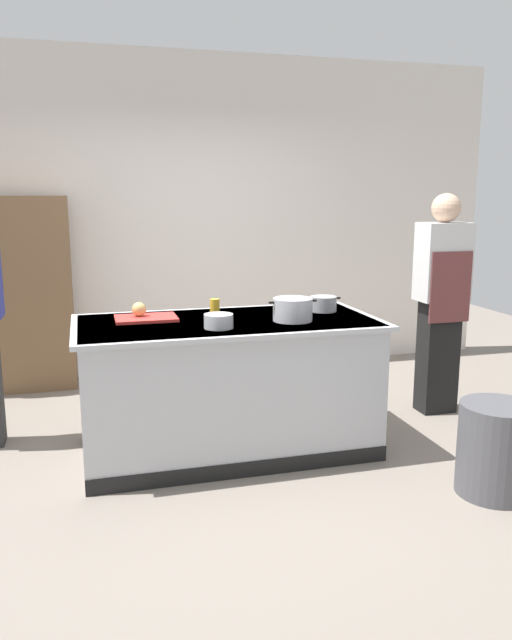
# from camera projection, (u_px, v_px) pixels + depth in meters

# --- Properties ---
(ground_plane) EXTENTS (10.00, 10.00, 0.00)m
(ground_plane) POSITION_uv_depth(u_px,v_px,m) (229.00, 449.00, 4.30)
(ground_plane) COLOR slate
(back_wall) EXTENTS (6.40, 0.12, 3.00)m
(back_wall) POSITION_uv_depth(u_px,v_px,m) (178.00, 217.00, 5.99)
(back_wall) COLOR silver
(back_wall) RESTS_ON ground_plane
(counter_island) EXTENTS (1.98, 0.98, 0.90)m
(counter_island) POSITION_uv_depth(u_px,v_px,m) (228.00, 384.00, 4.20)
(counter_island) COLOR #B7BABF
(counter_island) RESTS_ON ground_plane
(cutting_board) EXTENTS (0.40, 0.28, 0.02)m
(cutting_board) POSITION_uv_depth(u_px,v_px,m) (146.00, 318.00, 4.14)
(cutting_board) COLOR red
(cutting_board) RESTS_ON counter_island
(onion) EXTENTS (0.09, 0.09, 0.09)m
(onion) POSITION_uv_depth(u_px,v_px,m) (139.00, 309.00, 4.14)
(onion) COLOR tan
(onion) RESTS_ON cutting_board
(stock_pot) EXTENTS (0.32, 0.26, 0.15)m
(stock_pot) POSITION_uv_depth(u_px,v_px,m) (293.00, 309.00, 4.09)
(stock_pot) COLOR #B7BABF
(stock_pot) RESTS_ON counter_island
(sauce_pan) EXTENTS (0.25, 0.19, 0.11)m
(sauce_pan) POSITION_uv_depth(u_px,v_px,m) (323.00, 304.00, 4.43)
(sauce_pan) COLOR #99999E
(sauce_pan) RESTS_ON counter_island
(mixing_bowl) EXTENTS (0.18, 0.18, 0.09)m
(mixing_bowl) POSITION_uv_depth(u_px,v_px,m) (219.00, 321.00, 3.87)
(mixing_bowl) COLOR #B7BABF
(mixing_bowl) RESTS_ON counter_island
(juice_cup) EXTENTS (0.07, 0.07, 0.10)m
(juice_cup) POSITION_uv_depth(u_px,v_px,m) (215.00, 306.00, 4.36)
(juice_cup) COLOR yellow
(juice_cup) RESTS_ON counter_island
(trash_bin) EXTENTS (0.44, 0.44, 0.54)m
(trash_bin) POSITION_uv_depth(u_px,v_px,m) (496.00, 449.00, 3.62)
(trash_bin) COLOR #4C4C51
(trash_bin) RESTS_ON ground_plane
(person_chef) EXTENTS (0.38, 0.25, 1.72)m
(person_chef) POSITION_uv_depth(u_px,v_px,m) (441.00, 299.00, 4.89)
(person_chef) COLOR black
(person_chef) RESTS_ON ground_plane
(bookshelf) EXTENTS (1.10, 0.31, 1.70)m
(bookshelf) POSITION_uv_depth(u_px,v_px,m) (6.00, 296.00, 5.42)
(bookshelf) COLOR brown
(bookshelf) RESTS_ON ground_plane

